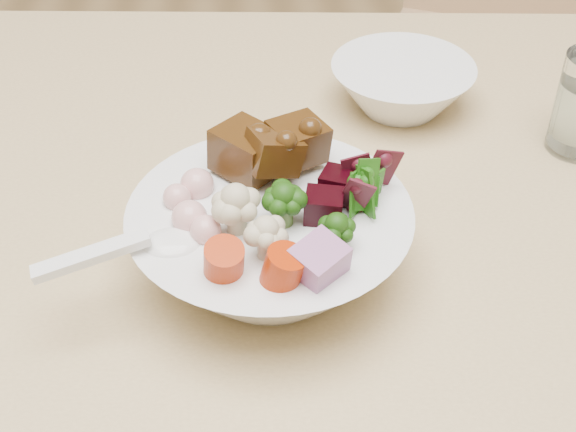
# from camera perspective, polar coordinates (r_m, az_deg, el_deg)

# --- Properties ---
(chair_far) EXTENTS (0.58, 0.58, 0.97)m
(chair_far) POSITION_cam_1_polar(r_m,az_deg,el_deg) (1.46, 16.19, 12.69)
(chair_far) COLOR tan
(chair_far) RESTS_ON ground
(food_bowl) EXTENTS (0.23, 0.23, 0.13)m
(food_bowl) POSITION_cam_1_polar(r_m,az_deg,el_deg) (0.66, -1.13, -1.48)
(food_bowl) COLOR white
(food_bowl) RESTS_ON dining_table
(soup_spoon) EXTENTS (0.13, 0.06, 0.03)m
(soup_spoon) POSITION_cam_1_polar(r_m,az_deg,el_deg) (0.62, -9.69, -2.21)
(soup_spoon) COLOR white
(soup_spoon) RESTS_ON food_bowl
(side_bowl) EXTENTS (0.16, 0.16, 0.05)m
(side_bowl) POSITION_cam_1_polar(r_m,az_deg,el_deg) (0.89, 8.08, 9.09)
(side_bowl) COLOR white
(side_bowl) RESTS_ON dining_table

